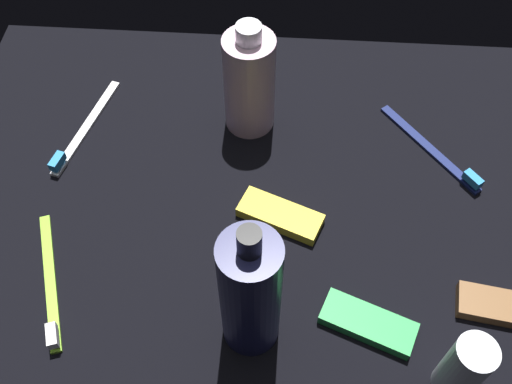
{
  "coord_description": "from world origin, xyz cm",
  "views": [
    {
      "loc": [
        -2.77,
        41.13,
        62.39
      ],
      "look_at": [
        0.0,
        0.0,
        3.0
      ],
      "focal_mm": 41.37,
      "sensor_mm": 36.0,
      "label": 1
    }
  ],
  "objects_px": {
    "bodywash_bottle": "(249,82)",
    "toothbrush_navy": "(435,152)",
    "toothbrush_white": "(82,131)",
    "snack_bar_brown": "(504,308)",
    "toothbrush_lime": "(50,287)",
    "snack_bar_green": "(368,323)",
    "deodorant_stick": "(464,368)",
    "lotion_bottle": "(250,294)",
    "snack_bar_yellow": "(280,215)"
  },
  "relations": [
    {
      "from": "snack_bar_yellow",
      "to": "lotion_bottle",
      "type": "bearing_deg",
      "value": 101.43
    },
    {
      "from": "snack_bar_green",
      "to": "snack_bar_yellow",
      "type": "relative_size",
      "value": 1.0
    },
    {
      "from": "lotion_bottle",
      "to": "toothbrush_white",
      "type": "xyz_separation_m",
      "value": [
        0.25,
        -0.27,
        -0.09
      ]
    },
    {
      "from": "deodorant_stick",
      "to": "toothbrush_navy",
      "type": "xyz_separation_m",
      "value": [
        -0.02,
        -0.31,
        -0.04
      ]
    },
    {
      "from": "lotion_bottle",
      "to": "toothbrush_lime",
      "type": "bearing_deg",
      "value": -7.95
    },
    {
      "from": "toothbrush_white",
      "to": "snack_bar_green",
      "type": "relative_size",
      "value": 1.7
    },
    {
      "from": "toothbrush_navy",
      "to": "snack_bar_brown",
      "type": "distance_m",
      "value": 0.23
    },
    {
      "from": "toothbrush_navy",
      "to": "lotion_bottle",
      "type": "bearing_deg",
      "value": 48.95
    },
    {
      "from": "bodywash_bottle",
      "to": "toothbrush_navy",
      "type": "relative_size",
      "value": 1.13
    },
    {
      "from": "deodorant_stick",
      "to": "toothbrush_white",
      "type": "height_order",
      "value": "deodorant_stick"
    },
    {
      "from": "deodorant_stick",
      "to": "toothbrush_navy",
      "type": "bearing_deg",
      "value": -92.86
    },
    {
      "from": "lotion_bottle",
      "to": "toothbrush_white",
      "type": "relative_size",
      "value": 1.17
    },
    {
      "from": "toothbrush_navy",
      "to": "toothbrush_white",
      "type": "relative_size",
      "value": 0.83
    },
    {
      "from": "toothbrush_lime",
      "to": "snack_bar_green",
      "type": "height_order",
      "value": "toothbrush_lime"
    },
    {
      "from": "deodorant_stick",
      "to": "toothbrush_white",
      "type": "relative_size",
      "value": 0.55
    },
    {
      "from": "toothbrush_navy",
      "to": "snack_bar_yellow",
      "type": "relative_size",
      "value": 1.42
    },
    {
      "from": "bodywash_bottle",
      "to": "toothbrush_navy",
      "type": "xyz_separation_m",
      "value": [
        -0.25,
        0.04,
        -0.07
      ]
    },
    {
      "from": "lotion_bottle",
      "to": "snack_bar_green",
      "type": "distance_m",
      "value": 0.15
    },
    {
      "from": "snack_bar_brown",
      "to": "snack_bar_green",
      "type": "bearing_deg",
      "value": 19.02
    },
    {
      "from": "bodywash_bottle",
      "to": "lotion_bottle",
      "type": "bearing_deg",
      "value": 94.42
    },
    {
      "from": "bodywash_bottle",
      "to": "toothbrush_navy",
      "type": "distance_m",
      "value": 0.27
    },
    {
      "from": "deodorant_stick",
      "to": "toothbrush_navy",
      "type": "height_order",
      "value": "deodorant_stick"
    },
    {
      "from": "toothbrush_white",
      "to": "snack_bar_brown",
      "type": "bearing_deg",
      "value": 157.01
    },
    {
      "from": "snack_bar_yellow",
      "to": "bodywash_bottle",
      "type": "bearing_deg",
      "value": -51.29
    },
    {
      "from": "snack_bar_green",
      "to": "snack_bar_yellow",
      "type": "height_order",
      "value": "same"
    },
    {
      "from": "bodywash_bottle",
      "to": "snack_bar_green",
      "type": "xyz_separation_m",
      "value": [
        -0.15,
        0.29,
        -0.07
      ]
    },
    {
      "from": "toothbrush_lime",
      "to": "snack_bar_brown",
      "type": "xyz_separation_m",
      "value": [
        -0.52,
        -0.01,
        0.0
      ]
    },
    {
      "from": "toothbrush_white",
      "to": "toothbrush_navy",
      "type": "bearing_deg",
      "value": 179.44
    },
    {
      "from": "snack_bar_brown",
      "to": "snack_bar_yellow",
      "type": "relative_size",
      "value": 1.0
    },
    {
      "from": "lotion_bottle",
      "to": "snack_bar_yellow",
      "type": "relative_size",
      "value": 1.99
    },
    {
      "from": "snack_bar_yellow",
      "to": "toothbrush_lime",
      "type": "bearing_deg",
      "value": 45.21
    },
    {
      "from": "toothbrush_lime",
      "to": "snack_bar_brown",
      "type": "distance_m",
      "value": 0.52
    },
    {
      "from": "toothbrush_white",
      "to": "snack_bar_brown",
      "type": "xyz_separation_m",
      "value": [
        -0.53,
        0.23,
        0.0
      ]
    },
    {
      "from": "lotion_bottle",
      "to": "toothbrush_white",
      "type": "bearing_deg",
      "value": -46.74
    },
    {
      "from": "snack_bar_yellow",
      "to": "snack_bar_brown",
      "type": "bearing_deg",
      "value": 179.01
    },
    {
      "from": "toothbrush_lime",
      "to": "bodywash_bottle",
      "type": "bearing_deg",
      "value": -127.47
    },
    {
      "from": "bodywash_bottle",
      "to": "deodorant_stick",
      "type": "height_order",
      "value": "bodywash_bottle"
    },
    {
      "from": "bodywash_bottle",
      "to": "toothbrush_navy",
      "type": "height_order",
      "value": "bodywash_bottle"
    },
    {
      "from": "snack_bar_green",
      "to": "snack_bar_yellow",
      "type": "xyz_separation_m",
      "value": [
        0.1,
        -0.13,
        0.0
      ]
    },
    {
      "from": "toothbrush_lime",
      "to": "snack_bar_green",
      "type": "xyz_separation_m",
      "value": [
        -0.36,
        0.02,
        0.0
      ]
    },
    {
      "from": "toothbrush_navy",
      "to": "toothbrush_white",
      "type": "height_order",
      "value": "same"
    },
    {
      "from": "deodorant_stick",
      "to": "snack_bar_brown",
      "type": "relative_size",
      "value": 0.93
    },
    {
      "from": "lotion_bottle",
      "to": "snack_bar_yellow",
      "type": "xyz_separation_m",
      "value": [
        -0.03,
        -0.15,
        -0.08
      ]
    },
    {
      "from": "lotion_bottle",
      "to": "snack_bar_green",
      "type": "relative_size",
      "value": 1.99
    },
    {
      "from": "lotion_bottle",
      "to": "toothbrush_lime",
      "type": "distance_m",
      "value": 0.25
    },
    {
      "from": "deodorant_stick",
      "to": "snack_bar_yellow",
      "type": "distance_m",
      "value": 0.27
    },
    {
      "from": "snack_bar_green",
      "to": "bodywash_bottle",
      "type": "bearing_deg",
      "value": -41.63
    },
    {
      "from": "toothbrush_white",
      "to": "snack_bar_green",
      "type": "xyz_separation_m",
      "value": [
        -0.38,
        0.26,
        0.0
      ]
    },
    {
      "from": "toothbrush_navy",
      "to": "snack_bar_green",
      "type": "relative_size",
      "value": 1.42
    },
    {
      "from": "bodywash_bottle",
      "to": "snack_bar_brown",
      "type": "relative_size",
      "value": 1.6
    }
  ]
}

